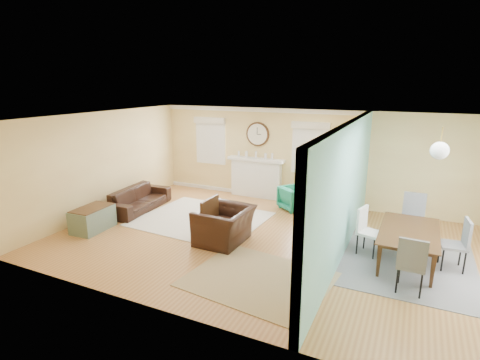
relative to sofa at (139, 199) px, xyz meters
The scene contains 27 objects.
floor 3.91m from the sofa, ahead, with size 9.00×9.00×0.00m, color #A16534.
wall_back 4.72m from the sofa, 33.07° to the left, with size 9.00×0.02×2.60m, color tan.
wall_front 5.30m from the sofa, 41.99° to the right, with size 9.00×0.02×2.60m, color tan.
wall_left 1.28m from the sofa, 142.72° to the right, with size 0.02×6.00×2.60m, color tan.
ceiling 4.53m from the sofa, ahead, with size 9.00×6.00×0.02m, color white.
partition 5.49m from the sofa, ahead, with size 0.17×6.00×2.60m.
fireplace 3.38m from the sofa, 45.37° to the left, with size 1.70×0.30×1.17m.
wall_clock 3.77m from the sofa, 46.38° to the left, with size 0.70×0.07×0.70m.
window_left 2.94m from the sofa, 71.70° to the left, with size 1.05×0.13×1.42m.
window_right 4.83m from the sofa, 32.24° to the left, with size 1.05×0.13×1.42m.
pendant 7.14m from the sofa, ahead, with size 0.30×0.30×0.55m.
rug_cream 1.91m from the sofa, ahead, with size 2.94×2.55×0.02m, color silver.
rug_jute 4.76m from the sofa, 25.30° to the right, with size 2.33×1.91×0.01m, color tan.
rug_grey 6.62m from the sofa, ahead, with size 2.31×2.89×0.01m, color slate.
sofa is the anchor object (origin of this frame).
eames_chair 3.17m from the sofa, 16.37° to the right, with size 1.16×1.01×0.75m, color black.
green_chair 4.14m from the sofa, 25.40° to the left, with size 0.67×0.69×0.63m, color #15765A.
trunk 1.58m from the sofa, 90.19° to the right, with size 0.62×0.97×0.54m.
credenza 5.14m from the sofa, 10.36° to the left, with size 0.48×1.40×0.80m.
tv 5.19m from the sofa, 10.39° to the left, with size 1.12×0.15×0.65m, color black.
garden_stool 5.05m from the sofa, ahead, with size 0.37×0.37×0.54m, color white.
potted_plant 5.07m from the sofa, ahead, with size 0.41×0.35×0.45m, color #337F33.
dining_table 6.61m from the sofa, ahead, with size 1.82×1.02×0.64m, color #452C1A.
dining_chair_n 6.68m from the sofa, ahead, with size 0.46×0.46×1.02m.
dining_chair_s 6.78m from the sofa, 11.24° to the right, with size 0.45×0.45×0.97m.
dining_chair_w 5.89m from the sofa, ahead, with size 0.52×0.52×0.94m.
dining_chair_e 7.31m from the sofa, ahead, with size 0.48×0.48×0.97m.
Camera 1 is at (2.62, -6.93, 3.30)m, focal length 28.00 mm.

